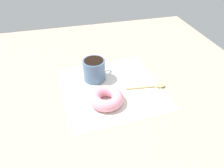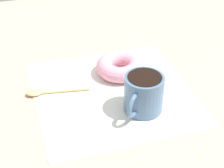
# 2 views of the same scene
# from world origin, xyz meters

# --- Properties ---
(ground_plane) EXTENTS (1.20, 1.20, 0.02)m
(ground_plane) POSITION_xyz_m (0.00, 0.00, -0.01)
(ground_plane) COLOR tan
(napkin) EXTENTS (0.36, 0.36, 0.00)m
(napkin) POSITION_xyz_m (0.03, -0.00, 0.00)
(napkin) COLOR white
(napkin) RESTS_ON ground_plane
(coffee_cup) EXTENTS (0.09, 0.10, 0.08)m
(coffee_cup) POSITION_xyz_m (-0.02, 0.07, 0.04)
(coffee_cup) COLOR slate
(coffee_cup) RESTS_ON napkin
(donut) EXTENTS (0.11, 0.11, 0.04)m
(donut) POSITION_xyz_m (-0.01, -0.07, 0.02)
(donut) COLOR pink
(donut) RESTS_ON napkin
(spoon) EXTENTS (0.14, 0.03, 0.01)m
(spoon) POSITION_xyz_m (0.18, -0.03, 0.01)
(spoon) COLOR #D8B772
(spoon) RESTS_ON napkin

